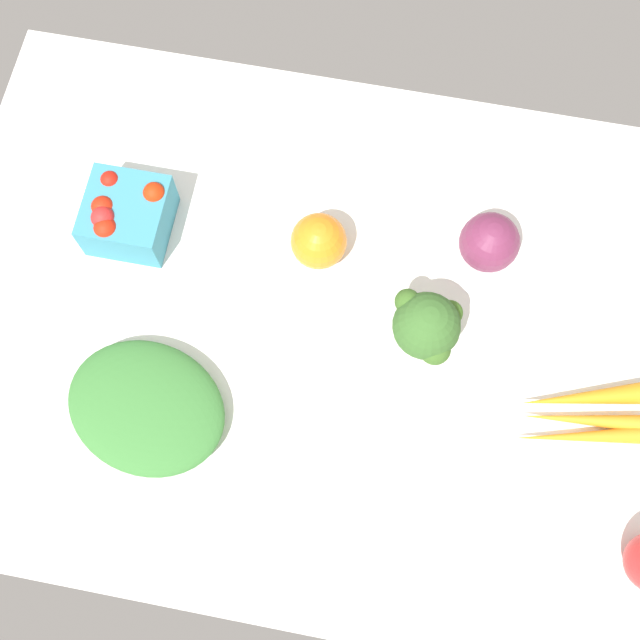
% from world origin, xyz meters
% --- Properties ---
extents(tablecloth, '(1.04, 0.76, 0.02)m').
position_xyz_m(tablecloth, '(0.00, 0.00, 0.01)').
color(tablecloth, white).
rests_on(tablecloth, ground).
extents(red_onion_center, '(0.08, 0.08, 0.08)m').
position_xyz_m(red_onion_center, '(0.20, 0.14, 0.06)').
color(red_onion_center, '#6F2A4A').
rests_on(red_onion_center, tablecloth).
extents(heirloom_tomato_orange, '(0.08, 0.08, 0.08)m').
position_xyz_m(heirloom_tomato_orange, '(-0.02, 0.10, 0.06)').
color(heirloom_tomato_orange, orange).
rests_on(heirloom_tomato_orange, tablecloth).
extents(broccoli_head, '(0.09, 0.09, 0.11)m').
position_xyz_m(broccoli_head, '(0.13, 0.00, 0.09)').
color(broccoli_head, '#98C178').
rests_on(broccoli_head, tablecloth).
extents(berry_basket, '(0.11, 0.11, 0.08)m').
position_xyz_m(berry_basket, '(-0.28, 0.09, 0.06)').
color(berry_basket, teal).
rests_on(berry_basket, tablecloth).
extents(carrot_bunch, '(0.17, 0.11, 0.03)m').
position_xyz_m(carrot_bunch, '(0.35, -0.06, 0.03)').
color(carrot_bunch, orange).
rests_on(carrot_bunch, tablecloth).
extents(leafy_greens_clump, '(0.24, 0.22, 0.05)m').
position_xyz_m(leafy_greens_clump, '(-0.19, -0.15, 0.04)').
color(leafy_greens_clump, '#3A7936').
rests_on(leafy_greens_clump, tablecloth).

